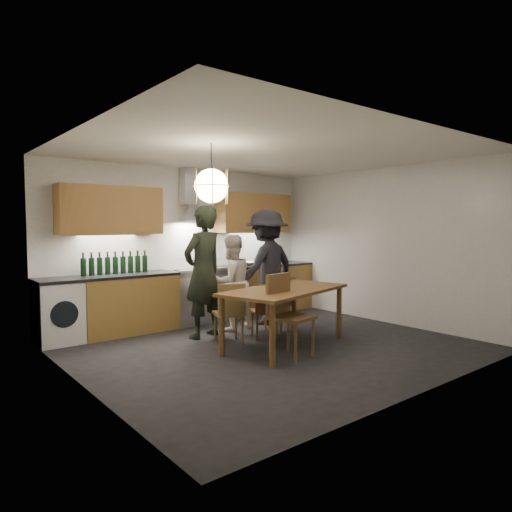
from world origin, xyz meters
TOP-DOWN VIEW (x-y plane):
  - ground at (0.00, 0.00)m, footprint 5.00×5.00m
  - room_shell at (0.00, 0.00)m, footprint 5.02×4.52m
  - counter_run at (0.02, 1.95)m, footprint 5.00×0.62m
  - range_stove at (0.00, 1.94)m, footprint 0.90×0.60m
  - wall_fixtures at (0.00, 2.07)m, footprint 4.30×0.54m
  - pendant_lamp at (-1.00, -0.10)m, footprint 0.43×0.43m
  - dining_table at (0.14, -0.14)m, footprint 2.04×1.38m
  - chair_back_left at (-0.36, 0.43)m, footprint 0.49×0.49m
  - chair_back_mid at (0.19, 0.32)m, footprint 0.48×0.48m
  - chair_back_right at (0.77, 0.59)m, footprint 0.44×0.44m
  - chair_front at (-0.15, -0.47)m, footprint 0.55×0.55m
  - person_left at (-0.44, 0.99)m, footprint 0.78×0.60m
  - person_mid at (0.14, 1.10)m, footprint 0.73×0.57m
  - person_right at (0.88, 1.12)m, footprint 1.31×0.89m
  - mixing_bowl at (1.16, 1.89)m, footprint 0.31×0.31m
  - stock_pot at (1.70, 2.00)m, footprint 0.30×0.30m
  - wine_bottles at (-1.33, 2.05)m, footprint 1.04×0.08m

SIDE VIEW (x-z plane):
  - ground at x=0.00m, z-range 0.00..0.00m
  - range_stove at x=0.00m, z-range -0.02..0.90m
  - counter_run at x=0.02m, z-range 0.00..0.90m
  - chair_back_mid at x=0.19m, z-range 0.06..0.86m
  - chair_back_right at x=0.77m, z-range 0.06..0.89m
  - chair_back_left at x=-0.36m, z-range 0.06..0.91m
  - chair_front at x=-0.15m, z-range 0.08..1.11m
  - dining_table at x=0.14m, z-range 0.30..1.09m
  - person_mid at x=0.14m, z-range 0.00..1.49m
  - mixing_bowl at x=1.16m, z-range 0.90..0.97m
  - person_right at x=0.88m, z-range 0.00..1.88m
  - person_left at x=-0.44m, z-range 0.00..1.92m
  - stock_pot at x=1.70m, z-range 0.90..1.06m
  - wine_bottles at x=-1.33m, z-range 0.90..1.24m
  - room_shell at x=0.00m, z-range 0.40..3.01m
  - wall_fixtures at x=0.00m, z-range 1.32..2.42m
  - pendant_lamp at x=-1.00m, z-range 1.75..2.45m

